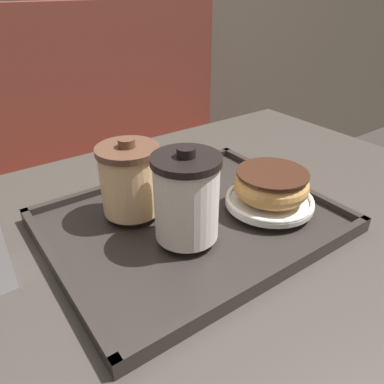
{
  "coord_description": "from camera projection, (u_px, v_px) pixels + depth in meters",
  "views": [
    {
      "loc": [
        -0.32,
        -0.4,
        1.06
      ],
      "look_at": [
        -0.03,
        0.01,
        0.78
      ],
      "focal_mm": 35.0,
      "sensor_mm": 36.0,
      "label": 1
    }
  ],
  "objects": [
    {
      "name": "cafe_table",
      "position": [
        207.0,
        291.0,
        0.69
      ],
      "size": [
        1.07,
        0.77,
        0.71
      ],
      "color": "#38332D",
      "rests_on": "ground_plane"
    },
    {
      "name": "coffee_cup_front",
      "position": [
        186.0,
        197.0,
        0.52
      ],
      "size": [
        0.1,
        0.1,
        0.14
      ],
      "color": "white",
      "rests_on": "serving_tray"
    },
    {
      "name": "plate_with_chocolate_donut",
      "position": [
        269.0,
        200.0,
        0.62
      ],
      "size": [
        0.14,
        0.14,
        0.01
      ],
      "color": "white",
      "rests_on": "serving_tray"
    },
    {
      "name": "spoon",
      "position": [
        199.0,
        170.0,
        0.72
      ],
      "size": [
        0.13,
        0.07,
        0.01
      ],
      "rotation": [
        0.0,
        0.0,
        0.39
      ],
      "color": "silver",
      "rests_on": "serving_tray"
    },
    {
      "name": "donut_chocolate_glazed",
      "position": [
        271.0,
        184.0,
        0.6
      ],
      "size": [
        0.12,
        0.12,
        0.05
      ],
      "color": "tan",
      "rests_on": "plate_with_chocolate_donut"
    },
    {
      "name": "coffee_cup_rear",
      "position": [
        130.0,
        179.0,
        0.58
      ],
      "size": [
        0.1,
        0.1,
        0.12
      ],
      "color": "#E0B784",
      "rests_on": "serving_tray"
    },
    {
      "name": "serving_tray",
      "position": [
        192.0,
        223.0,
        0.6
      ],
      "size": [
        0.44,
        0.35,
        0.02
      ],
      "color": "#282321",
      "rests_on": "cafe_table"
    },
    {
      "name": "booth_bench",
      "position": [
        78.0,
        201.0,
        1.45
      ],
      "size": [
        1.45,
        0.44,
        1.0
      ],
      "color": "brown",
      "rests_on": "ground_plane"
    }
  ]
}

